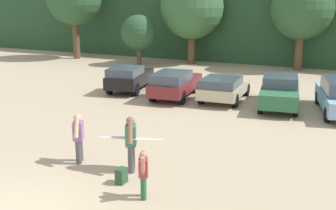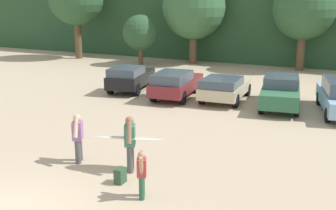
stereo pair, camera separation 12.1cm
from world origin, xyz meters
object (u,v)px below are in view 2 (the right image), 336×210
at_px(parked_car_black, 130,77).
at_px(person_child, 142,172).
at_px(person_adult, 130,140).
at_px(surfboard_white, 127,138).
at_px(parked_car_maroon, 176,83).
at_px(backpack_dropped, 120,176).
at_px(person_companion, 78,135).
at_px(parked_car_forest_green, 281,91).
at_px(parked_car_champagne, 225,87).

distance_m(parked_car_black, person_child, 13.16).
relative_size(person_adult, surfboard_white, 0.75).
xyz_separation_m(parked_car_maroon, backpack_dropped, (2.95, -10.15, -0.58)).
bearing_deg(person_companion, parked_car_forest_green, -140.78).
bearing_deg(person_adult, surfboard_white, -48.42).
height_order(parked_car_black, person_adult, person_adult).
distance_m(parked_car_maroon, surfboard_white, 9.59).
distance_m(person_companion, backpack_dropped, 2.29).
bearing_deg(surfboard_white, parked_car_forest_green, -123.68).
height_order(parked_car_maroon, surfboard_white, parked_car_maroon).
height_order(parked_car_black, backpack_dropped, parked_car_black).
distance_m(parked_car_forest_green, surfboard_white, 10.11).
bearing_deg(person_adult, parked_car_black, -85.23).
height_order(person_child, person_companion, person_companion).
distance_m(parked_car_maroon, parked_car_forest_green, 5.43).
xyz_separation_m(parked_car_maroon, surfboard_white, (2.65, -9.22, 0.23)).
relative_size(parked_car_forest_green, surfboard_white, 2.02).
bearing_deg(person_adult, parked_car_forest_green, -131.44).
height_order(parked_car_forest_green, surfboard_white, parked_car_forest_green).
xyz_separation_m(parked_car_forest_green, backpack_dropped, (-2.45, -10.65, -0.58)).
height_order(parked_car_black, parked_car_forest_green, parked_car_forest_green).
relative_size(parked_car_black, surfboard_white, 1.82).
bearing_deg(person_adult, backpack_dropped, 75.42).
distance_m(parked_car_champagne, backpack_dropped, 10.73).
bearing_deg(parked_car_maroon, person_child, -165.69).
distance_m(person_child, surfboard_white, 1.97).
bearing_deg(parked_car_forest_green, parked_car_black, 81.51).
relative_size(parked_car_champagne, surfboard_white, 1.84).
height_order(parked_car_black, surfboard_white, parked_car_black).
bearing_deg(parked_car_maroon, parked_car_champagne, -83.70).
bearing_deg(surfboard_white, backpack_dropped, 90.17).
distance_m(person_adult, backpack_dropped, 1.18).
height_order(parked_car_champagne, person_child, person_child).
bearing_deg(parked_car_champagne, person_adult, 178.06).
height_order(parked_car_champagne, person_adult, person_adult).
height_order(person_companion, surfboard_white, person_companion).
relative_size(person_child, surfboard_white, 0.57).
bearing_deg(surfboard_white, person_companion, -11.76).
relative_size(parked_car_champagne, parked_car_forest_green, 0.91).
bearing_deg(parked_car_black, surfboard_white, -160.89).
relative_size(parked_car_forest_green, person_child, 3.55).
height_order(parked_car_maroon, parked_car_champagne, parked_car_maroon).
distance_m(parked_car_black, parked_car_champagne, 5.66).
xyz_separation_m(parked_car_black, surfboard_white, (5.74, -9.67, 0.24)).
xyz_separation_m(parked_car_maroon, parked_car_forest_green, (5.41, 0.51, 0.01)).
relative_size(parked_car_maroon, backpack_dropped, 9.97).
bearing_deg(person_companion, person_adult, 157.90).
relative_size(parked_car_champagne, person_companion, 2.63).
relative_size(parked_car_maroon, person_adult, 2.57).
bearing_deg(surfboard_white, parked_car_champagne, -107.34).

